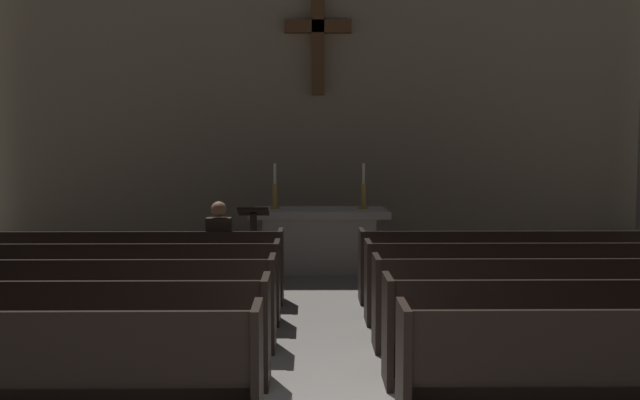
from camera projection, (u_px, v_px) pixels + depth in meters
name	position (u px, v px, depth m)	size (l,w,h in m)	color
pew_left_row_2	(33.00, 332.00, 6.61)	(4.04, 0.50, 0.95)	black
pew_left_row_3	(73.00, 304.00, 7.72)	(4.04, 0.50, 0.95)	black
pew_left_row_4	(103.00, 283.00, 8.84)	(4.04, 0.50, 0.95)	black
pew_left_row_5	(126.00, 266.00, 9.96)	(4.04, 0.50, 0.95)	black
pew_right_row_2	(618.00, 330.00, 6.67)	(4.04, 0.50, 0.95)	black
pew_right_row_3	(574.00, 302.00, 7.79)	(4.04, 0.50, 0.95)	black
pew_right_row_4	(541.00, 281.00, 8.91)	(4.04, 0.50, 0.95)	black
pew_right_row_5	(515.00, 265.00, 10.02)	(4.04, 0.50, 0.95)	black
altar	(319.00, 238.00, 12.28)	(2.20, 0.90, 1.01)	#A8A399
candlestick_left	(275.00, 194.00, 12.21)	(0.16, 0.16, 0.72)	#B79338
candlestick_right	(363.00, 194.00, 12.23)	(0.16, 0.16, 0.72)	#B79338
apse_with_cross	(318.00, 63.00, 14.18)	(12.44, 0.48, 6.98)	gray
lectern	(254.00, 248.00, 11.07)	(0.44, 0.36, 1.15)	black
lone_worshipper	(220.00, 249.00, 10.00)	(0.32, 0.43, 1.32)	#26262B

